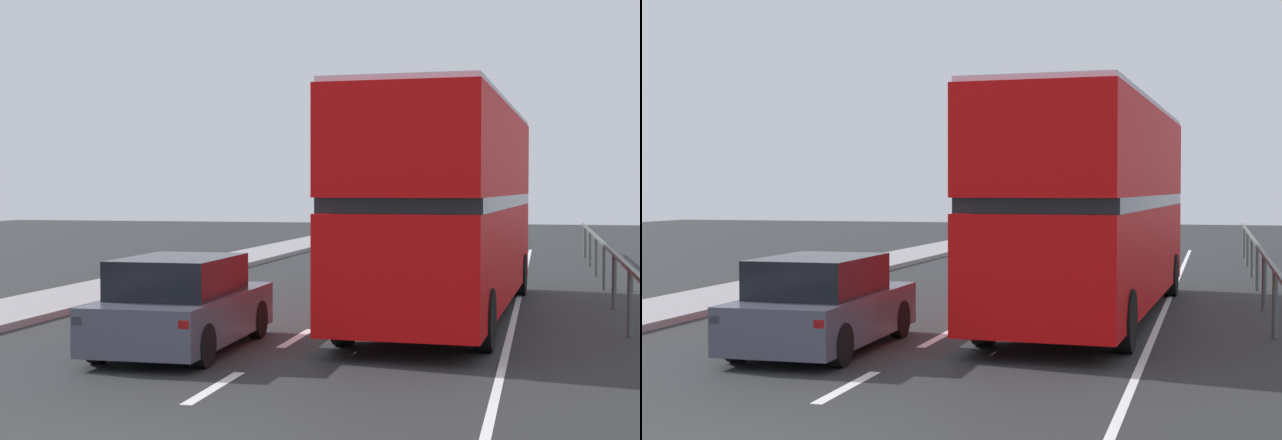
% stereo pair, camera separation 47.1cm
% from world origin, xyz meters
% --- Properties ---
extents(lane_paint_markings, '(3.68, 46.00, 0.01)m').
position_xyz_m(lane_paint_markings, '(2.16, 8.41, 0.00)').
color(lane_paint_markings, silver).
rests_on(lane_paint_markings, ground).
extents(bridge_side_railing, '(0.10, 42.00, 1.21)m').
position_xyz_m(bridge_side_railing, '(5.56, 9.00, 0.98)').
color(bridge_side_railing, '#4E5550').
rests_on(bridge_side_railing, ground).
extents(double_decker_bus_red, '(2.94, 11.18, 4.22)m').
position_xyz_m(double_decker_bus_red, '(2.24, 10.89, 2.26)').
color(double_decker_bus_red, red).
rests_on(double_decker_bus_red, ground).
extents(hatchback_car_near, '(1.86, 4.16, 1.49)m').
position_xyz_m(hatchback_car_near, '(-1.45, 5.92, 0.71)').
color(hatchback_car_near, '#454655').
rests_on(hatchback_car_near, ground).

